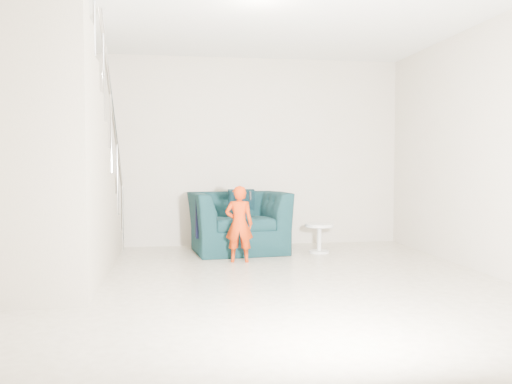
# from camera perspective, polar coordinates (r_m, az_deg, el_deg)

# --- Properties ---
(floor) EXTENTS (5.50, 5.50, 0.00)m
(floor) POSITION_cam_1_polar(r_m,az_deg,el_deg) (5.24, 0.33, -10.03)
(floor) COLOR gray
(floor) RESTS_ON ground
(ceiling) EXTENTS (5.50, 5.50, 0.00)m
(ceiling) POSITION_cam_1_polar(r_m,az_deg,el_deg) (5.32, 0.34, 19.58)
(ceiling) COLOR silver
(ceiling) RESTS_ON back_wall
(back_wall) EXTENTS (5.00, 0.00, 5.00)m
(back_wall) POSITION_cam_1_polar(r_m,az_deg,el_deg) (7.83, -2.78, 4.23)
(back_wall) COLOR #AFA38F
(back_wall) RESTS_ON floor
(front_wall) EXTENTS (5.00, 0.00, 5.00)m
(front_wall) POSITION_cam_1_polar(r_m,az_deg,el_deg) (2.43, 10.45, 6.94)
(front_wall) COLOR #AFA38F
(front_wall) RESTS_ON floor
(right_wall) EXTENTS (0.00, 5.50, 5.50)m
(right_wall) POSITION_cam_1_polar(r_m,az_deg,el_deg) (6.02, 24.63, 4.34)
(right_wall) COLOR #AFA38F
(right_wall) RESTS_ON floor
(armchair) EXTENTS (1.35, 1.21, 0.80)m
(armchair) POSITION_cam_1_polar(r_m,az_deg,el_deg) (7.27, -1.89, -3.17)
(armchair) COLOR black
(armchair) RESTS_ON floor
(toddler) EXTENTS (0.36, 0.27, 0.92)m
(toddler) POSITION_cam_1_polar(r_m,az_deg,el_deg) (6.49, -1.79, -3.38)
(toddler) COLOR #A62805
(toddler) RESTS_ON floor
(side_table) EXTENTS (0.39, 0.39, 0.39)m
(side_table) POSITION_cam_1_polar(r_m,az_deg,el_deg) (7.24, 6.68, -4.34)
(side_table) COLOR silver
(side_table) RESTS_ON floor
(staircase) EXTENTS (1.02, 3.03, 3.62)m
(staircase) POSITION_cam_1_polar(r_m,az_deg,el_deg) (5.73, -20.74, 0.47)
(staircase) COLOR #ADA089
(staircase) RESTS_ON floor
(cushion) EXTENTS (0.37, 0.18, 0.37)m
(cushion) POSITION_cam_1_polar(r_m,az_deg,el_deg) (7.60, -1.58, -1.08)
(cushion) COLOR black
(cushion) RESTS_ON armchair
(throw) EXTENTS (0.05, 0.48, 0.54)m
(throw) POSITION_cam_1_polar(r_m,az_deg,el_deg) (7.10, -6.24, -2.50)
(throw) COLOR black
(throw) RESTS_ON armchair
(phone) EXTENTS (0.02, 0.05, 0.10)m
(phone) POSITION_cam_1_polar(r_m,az_deg,el_deg) (6.45, -0.63, -0.40)
(phone) COLOR black
(phone) RESTS_ON toddler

